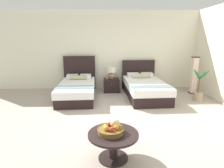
# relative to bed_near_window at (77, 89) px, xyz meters

# --- Properties ---
(ground_plane) EXTENTS (10.21, 9.66, 0.02)m
(ground_plane) POSITION_rel_bed_near_window_xyz_m (1.10, -1.83, -0.29)
(ground_plane) COLOR #A89A8D
(wall_back) EXTENTS (10.21, 0.12, 2.87)m
(wall_back) POSITION_rel_bed_near_window_xyz_m (1.10, 1.20, 1.15)
(wall_back) COLOR white
(wall_back) RESTS_ON ground
(bed_near_window) EXTENTS (1.20, 2.22, 1.25)m
(bed_near_window) POSITION_rel_bed_near_window_xyz_m (0.00, 0.00, 0.00)
(bed_near_window) COLOR black
(bed_near_window) RESTS_ON ground
(bed_near_corner) EXTENTS (1.28, 2.26, 1.09)m
(bed_near_corner) POSITION_rel_bed_near_window_xyz_m (2.20, -0.02, 0.01)
(bed_near_corner) COLOR black
(bed_near_corner) RESTS_ON ground
(nightstand) EXTENTS (0.56, 0.45, 0.49)m
(nightstand) POSITION_rel_bed_near_window_xyz_m (1.13, 0.60, -0.04)
(nightstand) COLOR black
(nightstand) RESTS_ON ground
(table_lamp) EXTENTS (0.34, 0.34, 0.39)m
(table_lamp) POSITION_rel_bed_near_window_xyz_m (1.13, 0.62, 0.46)
(table_lamp) COLOR tan
(table_lamp) RESTS_ON nightstand
(vase) EXTENTS (0.09, 0.09, 0.15)m
(vase) POSITION_rel_bed_near_window_xyz_m (0.97, 0.56, 0.28)
(vase) COLOR gray
(vase) RESTS_ON nightstand
(coffee_table) EXTENTS (0.79, 0.79, 0.44)m
(coffee_table) POSITION_rel_bed_near_window_xyz_m (1.01, -3.32, 0.03)
(coffee_table) COLOR black
(coffee_table) RESTS_ON ground
(fruit_bowl) EXTENTS (0.42, 0.42, 0.22)m
(fruit_bowl) POSITION_rel_bed_near_window_xyz_m (0.98, -3.31, 0.23)
(fruit_bowl) COLOR brown
(fruit_bowl) RESTS_ON coffee_table
(loose_apple) EXTENTS (0.08, 0.08, 0.08)m
(loose_apple) POSITION_rel_bed_near_window_xyz_m (0.99, -3.03, 0.20)
(loose_apple) COLOR gold
(loose_apple) RESTS_ON coffee_table
(floor_lamp_corner) EXTENTS (0.22, 0.22, 1.27)m
(floor_lamp_corner) POSITION_rel_bed_near_window_xyz_m (3.97, 0.30, 0.35)
(floor_lamp_corner) COLOR #351B14
(floor_lamp_corner) RESTS_ON ground
(potted_palm) EXTENTS (0.52, 0.58, 1.00)m
(potted_palm) POSITION_rel_bed_near_window_xyz_m (3.76, -0.50, -0.01)
(potted_palm) COLOR tan
(potted_palm) RESTS_ON ground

